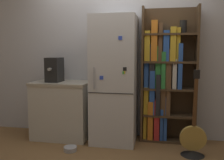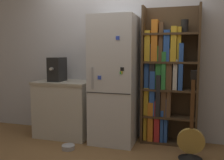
% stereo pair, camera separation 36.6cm
% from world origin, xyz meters
% --- Properties ---
extents(ground_plane, '(16.00, 16.00, 0.00)m').
position_xyz_m(ground_plane, '(0.00, 0.00, 0.00)').
color(ground_plane, olive).
extents(wall_back, '(8.00, 0.05, 2.60)m').
position_xyz_m(wall_back, '(0.00, 0.47, 1.30)').
color(wall_back, silver).
rests_on(wall_back, ground_plane).
extents(refrigerator, '(0.64, 0.63, 1.84)m').
position_xyz_m(refrigerator, '(-0.00, 0.15, 0.92)').
color(refrigerator, silver).
rests_on(refrigerator, ground_plane).
extents(bookshelf, '(0.79, 0.30, 1.97)m').
position_xyz_m(bookshelf, '(0.70, 0.32, 0.94)').
color(bookshelf, '#4C3823').
rests_on(bookshelf, ground_plane).
extents(kitchen_counter, '(0.87, 0.60, 0.88)m').
position_xyz_m(kitchen_counter, '(-0.83, 0.16, 0.44)').
color(kitchen_counter, beige).
rests_on(kitchen_counter, ground_plane).
extents(espresso_machine, '(0.20, 0.34, 0.37)m').
position_xyz_m(espresso_machine, '(-0.94, 0.14, 1.06)').
color(espresso_machine, black).
rests_on(espresso_machine, kitchen_counter).
extents(guitar, '(0.34, 0.30, 1.12)m').
position_xyz_m(guitar, '(1.09, -0.18, 0.17)').
color(guitar, black).
rests_on(guitar, ground_plane).
extents(pet_bowl, '(0.18, 0.18, 0.06)m').
position_xyz_m(pet_bowl, '(-0.51, -0.36, 0.03)').
color(pet_bowl, '#B7B7BC').
rests_on(pet_bowl, ground_plane).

